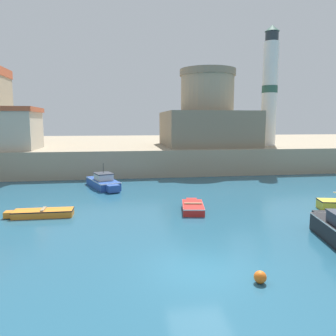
# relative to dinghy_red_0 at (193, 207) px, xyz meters

# --- Properties ---
(ground_plane) EXTENTS (200.00, 200.00, 0.00)m
(ground_plane) POSITION_rel_dinghy_red_0_xyz_m (-1.68, -8.70, -0.27)
(ground_plane) COLOR #235670
(quay_seawall) EXTENTS (120.00, 40.00, 2.92)m
(quay_seawall) POSITION_rel_dinghy_red_0_xyz_m (-1.68, 33.31, 1.19)
(quay_seawall) COLOR gray
(quay_seawall) RESTS_ON ground
(dinghy_red_0) EXTENTS (1.82, 3.52, 0.57)m
(dinghy_red_0) POSITION_rel_dinghy_red_0_xyz_m (0.00, 0.00, 0.00)
(dinghy_red_0) COLOR red
(dinghy_red_0) RESTS_ON ground
(dinghy_orange_1) EXTENTS (4.16, 1.16, 0.52)m
(dinghy_orange_1) POSITION_rel_dinghy_red_0_xyz_m (-9.77, 0.06, -0.03)
(dinghy_orange_1) COLOR orange
(dinghy_orange_1) RESTS_ON ground
(motorboat_blue_4) EXTENTS (3.37, 5.62, 2.25)m
(motorboat_blue_4) POSITION_rel_dinghy_red_0_xyz_m (-6.32, 8.92, 0.22)
(motorboat_blue_4) COLOR #284C9E
(motorboat_blue_4) RESTS_ON ground
(mooring_buoy) EXTENTS (0.47, 0.47, 0.47)m
(mooring_buoy) POSITION_rel_dinghy_red_0_xyz_m (0.26, -10.16, -0.04)
(mooring_buoy) COLOR orange
(mooring_buoy) RESTS_ON ground
(fortress) EXTENTS (10.90, 10.90, 9.53)m
(fortress) POSITION_rel_dinghy_red_0_xyz_m (6.32, 20.11, 6.01)
(fortress) COLOR gray
(fortress) RESTS_ON quay_seawall
(lighthouse) EXTENTS (1.95, 1.95, 14.99)m
(lighthouse) POSITION_rel_dinghy_red_0_xyz_m (14.32, 19.40, 9.96)
(lighthouse) COLOR silver
(lighthouse) RESTS_ON quay_seawall
(harbor_shed_near_wharf) EXTENTS (8.05, 6.24, 4.62)m
(harbor_shed_near_wharf) POSITION_rel_dinghy_red_0_xyz_m (-17.68, 17.41, 4.98)
(harbor_shed_near_wharf) COLOR #BCB29E
(harbor_shed_near_wharf) RESTS_ON quay_seawall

